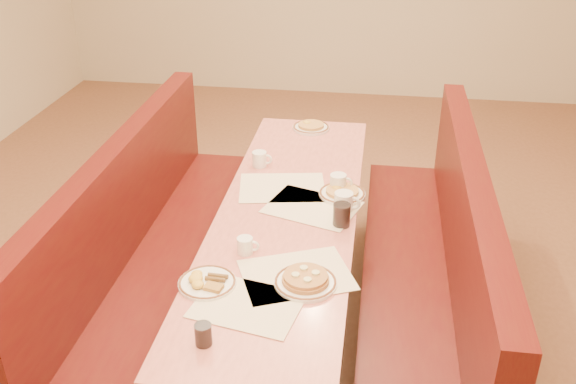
# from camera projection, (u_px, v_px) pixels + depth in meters

# --- Properties ---
(ground) EXTENTS (8.00, 8.00, 0.00)m
(ground) POSITION_uv_depth(u_px,v_px,m) (287.00, 327.00, 3.60)
(ground) COLOR #9E6647
(ground) RESTS_ON ground
(diner_table) EXTENTS (0.70, 2.50, 0.75)m
(diner_table) POSITION_uv_depth(u_px,v_px,m) (287.00, 272.00, 3.43)
(diner_table) COLOR black
(diner_table) RESTS_ON ground
(booth_left) EXTENTS (0.55, 2.50, 1.05)m
(booth_left) POSITION_uv_depth(u_px,v_px,m) (156.00, 263.00, 3.53)
(booth_left) COLOR #4C3326
(booth_left) RESTS_ON ground
(booth_right) EXTENTS (0.55, 2.50, 1.05)m
(booth_right) POSITION_uv_depth(u_px,v_px,m) (426.00, 286.00, 3.34)
(booth_right) COLOR #4C3326
(booth_right) RESTS_ON ground
(placemat_near_left) EXTENTS (0.47, 0.39, 0.00)m
(placemat_near_left) POSITION_uv_depth(u_px,v_px,m) (248.00, 305.00, 2.58)
(placemat_near_left) COLOR #F3EDBE
(placemat_near_left) RESTS_ON diner_table
(placemat_near_right) EXTENTS (0.56, 0.50, 0.00)m
(placemat_near_right) POSITION_uv_depth(u_px,v_px,m) (296.00, 275.00, 2.76)
(placemat_near_right) COLOR #F3EDBE
(placemat_near_right) RESTS_ON diner_table
(placemat_far_left) EXTENTS (0.51, 0.42, 0.00)m
(placemat_far_left) POSITION_uv_depth(u_px,v_px,m) (282.00, 187.00, 3.47)
(placemat_far_left) COLOR #F3EDBE
(placemat_far_left) RESTS_ON diner_table
(placemat_far_right) EXTENTS (0.53, 0.46, 0.00)m
(placemat_far_right) POSITION_uv_depth(u_px,v_px,m) (312.00, 207.00, 3.28)
(placemat_far_right) COLOR #F3EDBE
(placemat_far_right) RESTS_ON diner_table
(pancake_plate) EXTENTS (0.27, 0.27, 0.06)m
(pancake_plate) POSITION_uv_depth(u_px,v_px,m) (306.00, 281.00, 2.69)
(pancake_plate) COLOR white
(pancake_plate) RESTS_ON diner_table
(eggs_plate) EXTENTS (0.25, 0.25, 0.05)m
(eggs_plate) POSITION_uv_depth(u_px,v_px,m) (206.00, 282.00, 2.69)
(eggs_plate) COLOR white
(eggs_plate) RESTS_ON diner_table
(extra_plate_mid) EXTENTS (0.25, 0.25, 0.05)m
(extra_plate_mid) POSITION_uv_depth(u_px,v_px,m) (342.00, 193.00, 3.39)
(extra_plate_mid) COLOR white
(extra_plate_mid) RESTS_ON diner_table
(extra_plate_far) EXTENTS (0.24, 0.24, 0.05)m
(extra_plate_far) POSITION_uv_depth(u_px,v_px,m) (311.00, 127.00, 4.20)
(extra_plate_far) COLOR white
(extra_plate_far) RESTS_ON diner_table
(coffee_mug_a) EXTENTS (0.13, 0.09, 0.10)m
(coffee_mug_a) POSITION_uv_depth(u_px,v_px,m) (344.00, 202.00, 3.23)
(coffee_mug_a) COLOR white
(coffee_mug_a) RESTS_ON diner_table
(coffee_mug_b) EXTENTS (0.10, 0.07, 0.08)m
(coffee_mug_b) POSITION_uv_depth(u_px,v_px,m) (246.00, 245.00, 2.90)
(coffee_mug_b) COLOR white
(coffee_mug_b) RESTS_ON diner_table
(coffee_mug_c) EXTENTS (0.12, 0.09, 0.09)m
(coffee_mug_c) POSITION_uv_depth(u_px,v_px,m) (339.00, 182.00, 3.43)
(coffee_mug_c) COLOR white
(coffee_mug_c) RESTS_ON diner_table
(coffee_mug_d) EXTENTS (0.12, 0.08, 0.09)m
(coffee_mug_d) POSITION_uv_depth(u_px,v_px,m) (260.00, 159.00, 3.70)
(coffee_mug_d) COLOR white
(coffee_mug_d) RESTS_ON diner_table
(soda_tumbler_near) EXTENTS (0.06, 0.06, 0.09)m
(soda_tumbler_near) POSITION_uv_depth(u_px,v_px,m) (203.00, 335.00, 2.36)
(soda_tumbler_near) COLOR black
(soda_tumbler_near) RESTS_ON diner_table
(soda_tumbler_mid) EXTENTS (0.08, 0.08, 0.12)m
(soda_tumbler_mid) POSITION_uv_depth(u_px,v_px,m) (342.00, 215.00, 3.10)
(soda_tumbler_mid) COLOR black
(soda_tumbler_mid) RESTS_ON diner_table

